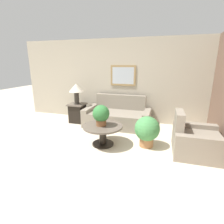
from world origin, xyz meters
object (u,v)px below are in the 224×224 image
armchair (195,141)px  coffee_table (103,131)px  couch_main (118,117)px  potted_plant_floor (147,130)px  potted_plant_on_table (101,115)px  table_lamp (76,89)px  side_table (78,113)px

armchair → coffee_table: 2.00m
couch_main → potted_plant_floor: bearing=-49.1°
armchair → potted_plant_on_table: (-2.03, -0.17, 0.45)m
armchair → couch_main: bearing=58.5°
table_lamp → potted_plant_floor: 2.68m
couch_main → side_table: bearing=-178.3°
side_table → potted_plant_floor: potted_plant_floor is taller
couch_main → side_table: size_ratio=3.23×
coffee_table → side_table: size_ratio=1.53×
couch_main → table_lamp: (-1.33, -0.04, 0.78)m
coffee_table → table_lamp: 2.02m
coffee_table → potted_plant_on_table: potted_plant_on_table is taller
couch_main → potted_plant_on_table: 1.44m
potted_plant_floor → armchair: bearing=-2.4°
table_lamp → potted_plant_on_table: table_lamp is taller
armchair → potted_plant_floor: 1.01m
couch_main → side_table: couch_main is taller
couch_main → armchair: size_ratio=1.98×
potted_plant_on_table → table_lamp: bearing=134.6°
couch_main → potted_plant_floor: size_ratio=2.73×
table_lamp → potted_plant_floor: size_ratio=0.90×
armchair → side_table: bearing=70.2°
couch_main → potted_plant_on_table: (-0.02, -1.37, 0.45)m
armchair → coffee_table: (-1.99, -0.17, 0.06)m
side_table → potted_plant_on_table: (1.31, -1.33, 0.43)m
couch_main → potted_plant_on_table: size_ratio=4.05×
coffee_table → armchair: bearing=4.8°
coffee_table → potted_plant_floor: bearing=11.9°
coffee_table → potted_plant_floor: potted_plant_floor is taller
armchair → table_lamp: size_ratio=1.53×
side_table → potted_plant_floor: bearing=-25.5°
coffee_table → side_table: bearing=135.4°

